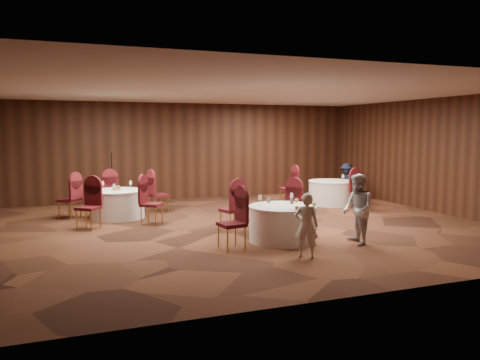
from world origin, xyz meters
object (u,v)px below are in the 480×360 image
object	(u,v)px
woman_a	(306,226)
woman_b	(357,209)
man_c	(347,182)
table_left	(117,204)
table_right	(332,192)
mic_stand	(112,193)
table_main	(283,223)

from	to	relation	value
woman_a	woman_b	xyz separation A→B (m)	(1.45, 0.55, 0.13)
woman_b	man_c	xyz separation A→B (m)	(3.20, 5.31, -0.10)
table_left	woman_b	distance (m)	6.27
woman_b	man_c	world-z (taller)	woman_b
table_right	mic_stand	size ratio (longest dim) A/B	0.89
table_main	table_left	size ratio (longest dim) A/B	0.99
table_left	mic_stand	bearing A→B (deg)	89.68
table_main	woman_b	bearing A→B (deg)	-30.33
table_left	woman_b	bearing A→B (deg)	-47.15
mic_stand	man_c	distance (m)	7.48
table_main	woman_a	bearing A→B (deg)	-96.68
mic_stand	woman_a	xyz separation A→B (m)	(2.80, -6.57, 0.10)
woman_a	man_c	world-z (taller)	man_c
woman_a	woman_b	world-z (taller)	woman_b
table_left	woman_b	size ratio (longest dim) A/B	1.00
table_right	mic_stand	xyz separation A→B (m)	(-6.51, 1.37, 0.11)
table_main	mic_stand	world-z (taller)	mic_stand
table_right	woman_b	xyz separation A→B (m)	(-2.25, -4.65, 0.34)
table_main	table_left	bearing A→B (deg)	127.70
table_left	table_main	bearing A→B (deg)	-52.30
mic_stand	woman_a	distance (m)	7.15
table_main	table_right	size ratio (longest dim) A/B	0.96
table_left	man_c	xyz separation A→B (m)	(7.46, 0.72, 0.24)
woman_a	man_c	distance (m)	7.48
table_main	woman_a	xyz separation A→B (m)	(-0.15, -1.31, 0.21)
table_main	table_right	distance (m)	5.27
table_main	woman_a	size ratio (longest dim) A/B	1.19
woman_a	man_c	bearing A→B (deg)	-97.23
man_c	woman_a	bearing A→B (deg)	-53.75
mic_stand	man_c	size ratio (longest dim) A/B	1.35
table_left	woman_b	world-z (taller)	woman_b
table_main	man_c	world-z (taller)	man_c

